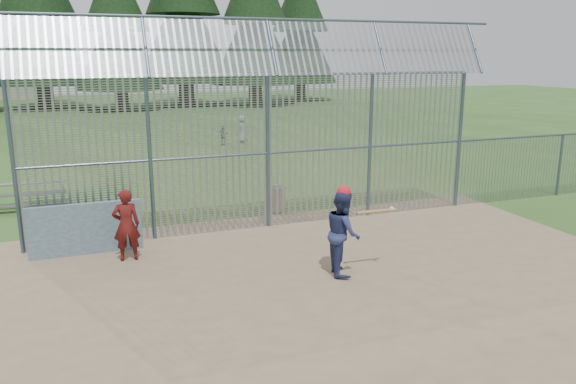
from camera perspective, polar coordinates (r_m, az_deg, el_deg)
name	(u,v)px	position (r m, az deg, el deg)	size (l,w,h in m)	color
ground	(321,273)	(12.02, 3.38, -8.17)	(120.00, 120.00, 0.00)	#2D511E
dirt_infield	(331,281)	(11.59, 4.39, -8.98)	(14.00, 10.00, 0.02)	#756047
dugout_wall	(86,229)	(13.64, -19.86, -3.54)	(2.50, 0.12, 1.20)	#38566B
batter	(343,233)	(11.69, 5.59, -4.12)	(0.86, 0.67, 1.78)	navy
onlooker	(126,225)	(12.90, -16.11, -3.24)	(0.59, 0.39, 1.62)	maroon
bg_kid_standing	(243,129)	(29.55, -4.64, 6.37)	(0.70, 0.45, 1.42)	gray
bg_kid_seated	(223,136)	(28.81, -6.58, 5.70)	(0.58, 0.24, 0.99)	slate
batting_gear	(350,195)	(11.50, 6.31, -0.35)	(1.27, 0.49, 0.62)	red
trash_can	(276,199)	(16.39, -1.20, -0.74)	(0.56, 0.56, 0.82)	gray
bleacher	(12,196)	(18.49, -26.22, -0.41)	(3.00, 0.95, 0.72)	gray
backstop_fence	(332,136)	(15.17, 4.53, 5.67)	(20.09, 0.81, 5.30)	#47566B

